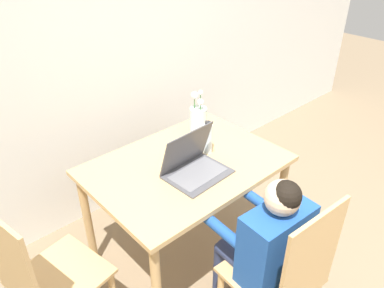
# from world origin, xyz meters

# --- Properties ---
(wall_back) EXTENTS (6.40, 0.05, 2.50)m
(wall_back) POSITION_xyz_m (0.00, 2.23, 1.25)
(wall_back) COLOR white
(wall_back) RESTS_ON ground_plane
(dining_table) EXTENTS (1.11, 0.80, 0.73)m
(dining_table) POSITION_xyz_m (-0.05, 1.41, 0.64)
(dining_table) COLOR tan
(dining_table) RESTS_ON ground_plane
(chair_occupied) EXTENTS (0.43, 0.43, 0.97)m
(chair_occupied) POSITION_xyz_m (-0.11, 0.64, 0.49)
(chair_occupied) COLOR tan
(chair_occupied) RESTS_ON ground_plane
(chair_spare) EXTENTS (0.46, 0.46, 0.97)m
(chair_spare) POSITION_xyz_m (-0.96, 1.39, 0.49)
(chair_spare) COLOR tan
(chair_spare) RESTS_ON ground_plane
(person_seated) EXTENTS (0.38, 0.44, 1.02)m
(person_seated) POSITION_xyz_m (-0.10, 0.76, 0.63)
(person_seated) COLOR #1E4C9E
(person_seated) RESTS_ON ground_plane
(laptop) EXTENTS (0.35, 0.28, 0.26)m
(laptop) POSITION_xyz_m (-0.08, 1.31, 0.79)
(laptop) COLOR #4C4C51
(laptop) RESTS_ON dining_table
(flower_vase) EXTENTS (0.11, 0.11, 0.31)m
(flower_vase) POSITION_xyz_m (0.23, 1.60, 0.84)
(flower_vase) COLOR silver
(flower_vase) RESTS_ON dining_table
(water_bottle) EXTENTS (0.06, 0.06, 0.21)m
(water_bottle) POSITION_xyz_m (0.13, 1.41, 0.83)
(water_bottle) COLOR silver
(water_bottle) RESTS_ON dining_table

